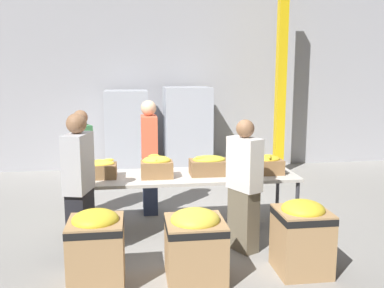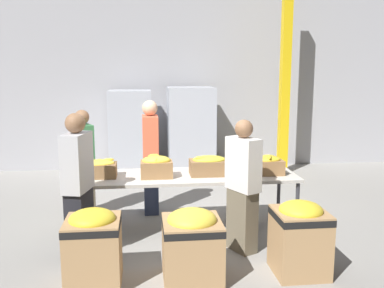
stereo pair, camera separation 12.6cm
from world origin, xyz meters
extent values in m
plane|color=gray|center=(0.00, 0.00, 0.00)|extent=(30.00, 30.00, 0.00)
cube|color=#A8A8AD|center=(0.00, 3.82, 2.00)|extent=(16.00, 0.08, 4.00)
cube|color=beige|center=(0.00, 0.00, 0.73)|extent=(2.90, 0.87, 0.04)
cylinder|color=#38383D|center=(-1.39, -0.38, 0.36)|extent=(0.05, 0.05, 0.71)
cylinder|color=#38383D|center=(1.39, -0.38, 0.36)|extent=(0.05, 0.05, 0.71)
cylinder|color=#38383D|center=(-1.39, 0.38, 0.36)|extent=(0.05, 0.05, 0.71)
cylinder|color=#38383D|center=(1.39, 0.38, 0.36)|extent=(0.05, 0.05, 0.71)
cube|color=olive|center=(-1.12, -0.01, 0.84)|extent=(0.47, 0.29, 0.18)
ellipsoid|color=yellow|center=(-1.12, -0.01, 0.94)|extent=(0.42, 0.26, 0.08)
ellipsoid|color=yellow|center=(-0.99, 0.04, 0.97)|extent=(0.16, 0.08, 0.05)
ellipsoid|color=yellow|center=(-1.27, -0.01, 0.96)|extent=(0.08, 0.15, 0.05)
ellipsoid|color=yellow|center=(-1.12, 0.08, 0.96)|extent=(0.15, 0.12, 0.05)
cube|color=olive|center=(-0.38, -0.09, 0.86)|extent=(0.40, 0.28, 0.21)
ellipsoid|color=yellow|center=(-0.38, -0.09, 0.97)|extent=(0.36, 0.25, 0.12)
ellipsoid|color=yellow|center=(-0.37, -0.14, 1.00)|extent=(0.10, 0.15, 0.05)
ellipsoid|color=yellow|center=(-0.41, 0.00, 1.02)|extent=(0.15, 0.08, 0.05)
cube|color=olive|center=(0.30, -0.03, 0.85)|extent=(0.50, 0.32, 0.20)
ellipsoid|color=gold|center=(0.30, -0.03, 0.96)|extent=(0.43, 0.29, 0.10)
ellipsoid|color=gold|center=(0.19, -0.09, 0.99)|extent=(0.15, 0.06, 0.06)
ellipsoid|color=gold|center=(0.20, -0.01, 0.98)|extent=(0.15, 0.14, 0.05)
cube|color=olive|center=(1.07, -0.07, 0.85)|extent=(0.40, 0.30, 0.19)
ellipsoid|color=gold|center=(1.07, -0.07, 0.95)|extent=(0.35, 0.27, 0.09)
ellipsoid|color=gold|center=(1.11, 0.02, 0.97)|extent=(0.17, 0.05, 0.05)
ellipsoid|color=gold|center=(1.08, -0.14, 0.99)|extent=(0.10, 0.19, 0.06)
ellipsoid|color=gold|center=(1.10, -0.03, 0.98)|extent=(0.09, 0.22, 0.04)
cube|color=#6B604C|center=(-1.40, 0.78, 0.37)|extent=(0.32, 0.40, 0.74)
cube|color=#387A47|center=(-1.40, 0.78, 1.04)|extent=(0.36, 0.46, 0.61)
sphere|color=#896042|center=(-1.40, 0.78, 1.45)|extent=(0.21, 0.21, 0.21)
cube|color=#6B604C|center=(0.59, -0.73, 0.37)|extent=(0.33, 0.40, 0.74)
cube|color=silver|center=(0.59, -0.73, 1.04)|extent=(0.38, 0.47, 0.61)
sphere|color=#896042|center=(0.59, -0.73, 1.45)|extent=(0.21, 0.21, 0.21)
cube|color=#2D3856|center=(-0.44, 0.80, 0.40)|extent=(0.21, 0.38, 0.80)
cube|color=#EA5B3D|center=(-0.44, 0.80, 1.12)|extent=(0.23, 0.45, 0.66)
sphere|color=#DBAD89|center=(-0.44, 0.80, 1.56)|extent=(0.22, 0.22, 0.22)
cube|color=black|center=(-1.27, -0.70, 0.39)|extent=(0.29, 0.41, 0.78)
cube|color=#B2B2B7|center=(-1.27, -0.70, 1.10)|extent=(0.32, 0.48, 0.65)
sphere|color=#896042|center=(-1.27, -0.70, 1.54)|extent=(0.22, 0.22, 0.22)
cube|color=tan|center=(-1.05, -1.36, 0.33)|extent=(0.53, 0.53, 0.67)
cube|color=black|center=(-1.05, -1.36, 0.61)|extent=(0.54, 0.54, 0.07)
ellipsoid|color=yellow|center=(-1.05, -1.36, 0.68)|extent=(0.45, 0.45, 0.19)
cube|color=tan|center=(-0.07, -1.36, 0.31)|extent=(0.58, 0.58, 0.62)
cube|color=black|center=(-0.07, -1.36, 0.57)|extent=(0.59, 0.59, 0.07)
ellipsoid|color=yellow|center=(-0.07, -1.36, 0.63)|extent=(0.50, 0.50, 0.20)
cube|color=tan|center=(1.06, -1.36, 0.34)|extent=(0.53, 0.53, 0.68)
cube|color=black|center=(1.06, -1.36, 0.62)|extent=(0.53, 0.53, 0.07)
ellipsoid|color=yellow|center=(1.06, -1.36, 0.69)|extent=(0.45, 0.45, 0.18)
cube|color=yellow|center=(2.30, 2.99, 2.00)|extent=(0.18, 0.18, 4.00)
cube|color=olive|center=(0.40, 3.05, 0.07)|extent=(0.99, 0.99, 0.13)
cube|color=#B2B7C1|center=(0.40, 3.05, 0.95)|extent=(0.91, 0.91, 1.65)
cube|color=olive|center=(-0.80, 3.12, 0.07)|extent=(0.90, 0.90, 0.13)
cube|color=#B2B7C1|center=(-0.80, 3.12, 0.92)|extent=(0.83, 0.83, 1.58)
camera|label=1|loc=(-0.65, -5.40, 2.10)|focal=40.00mm
camera|label=2|loc=(-0.53, -5.41, 2.10)|focal=40.00mm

